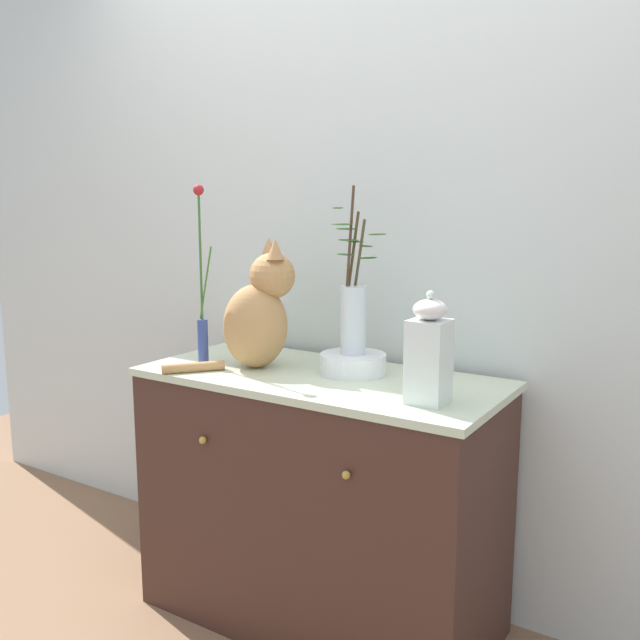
{
  "coord_description": "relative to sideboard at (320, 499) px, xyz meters",
  "views": [
    {
      "loc": [
        1.16,
        -1.83,
        1.42
      ],
      "look_at": [
        0.0,
        0.0,
        1.04
      ],
      "focal_mm": 38.68,
      "sensor_mm": 36.0,
      "label": 1
    }
  ],
  "objects": [
    {
      "name": "wall_back",
      "position": [
        0.0,
        0.35,
        0.87
      ],
      "size": [
        4.4,
        0.08,
        2.6
      ],
      "primitive_type": "cube",
      "color": "silver",
      "rests_on": "ground_plane"
    },
    {
      "name": "vase_slim_green",
      "position": [
        -0.41,
        -0.1,
        0.62
      ],
      "size": [
        0.07,
        0.04,
        0.61
      ],
      "color": "navy",
      "rests_on": "sideboard"
    },
    {
      "name": "cat_sitting",
      "position": [
        -0.23,
        -0.02,
        0.62
      ],
      "size": [
        0.35,
        0.4,
        0.44
      ],
      "color": "tan",
      "rests_on": "sideboard"
    },
    {
      "name": "vase_glass_clear",
      "position": [
        0.08,
        0.07,
        0.64
      ],
      "size": [
        0.17,
        0.17,
        0.54
      ],
      "color": "silver",
      "rests_on": "bowl_porcelain"
    },
    {
      "name": "ground_plane",
      "position": [
        0.0,
        0.0,
        -0.43
      ],
      "size": [
        6.0,
        6.0,
        0.0
      ],
      "primitive_type": "plane",
      "color": "#846046"
    },
    {
      "name": "jar_lidded_porcelain",
      "position": [
        0.42,
        -0.11,
        0.57
      ],
      "size": [
        0.11,
        0.11,
        0.32
      ],
      "color": "white",
      "rests_on": "sideboard"
    },
    {
      "name": "bowl_porcelain",
      "position": [
        0.08,
        0.07,
        0.46
      ],
      "size": [
        0.22,
        0.22,
        0.07
      ],
      "primitive_type": "cylinder",
      "color": "white",
      "rests_on": "sideboard"
    },
    {
      "name": "sideboard",
      "position": [
        0.0,
        0.0,
        0.0
      ],
      "size": [
        1.19,
        0.56,
        0.86
      ],
      "color": "#40261D",
      "rests_on": "ground_plane"
    }
  ]
}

